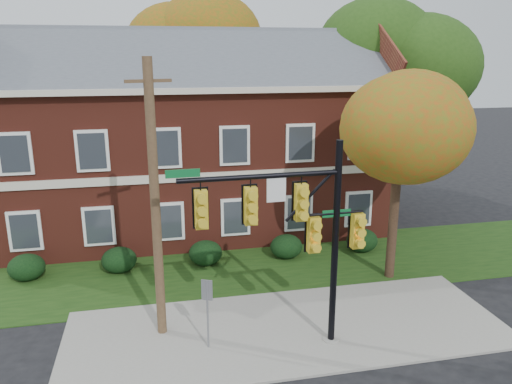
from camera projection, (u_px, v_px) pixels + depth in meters
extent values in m
plane|color=black|center=(297.00, 347.00, 15.06)|extent=(120.00, 120.00, 0.00)
cube|color=gray|center=(288.00, 329.00, 15.99)|extent=(14.00, 5.00, 0.08)
cube|color=#193811|center=(256.00, 267.00, 20.71)|extent=(30.00, 6.00, 0.04)
cube|color=maroon|center=(192.00, 158.00, 25.03)|extent=(18.00, 8.00, 7.00)
cube|color=beige|center=(190.00, 85.00, 24.06)|extent=(18.80, 8.80, 0.24)
cube|color=beige|center=(200.00, 177.00, 21.23)|extent=(18.00, 0.12, 0.35)
ellipsoid|color=black|center=(26.00, 267.00, 19.43)|extent=(1.40, 1.26, 1.05)
ellipsoid|color=black|center=(119.00, 260.00, 20.13)|extent=(1.40, 1.26, 1.05)
ellipsoid|color=black|center=(206.00, 253.00, 20.83)|extent=(1.40, 1.26, 1.05)
ellipsoid|color=black|center=(286.00, 247.00, 21.53)|extent=(1.40, 1.26, 1.05)
ellipsoid|color=black|center=(362.00, 240.00, 22.23)|extent=(1.40, 1.26, 1.05)
cylinder|color=black|center=(394.00, 208.00, 19.06)|extent=(0.36, 0.36, 5.76)
ellipsoid|color=#C03C10|center=(402.00, 113.00, 18.09)|extent=(4.25, 4.25, 3.60)
ellipsoid|color=#C03C10|center=(424.00, 97.00, 17.71)|extent=(3.50, 3.50, 3.00)
cylinder|color=black|center=(386.00, 146.00, 28.17)|extent=(0.36, 0.36, 7.04)
ellipsoid|color=#204011|center=(391.00, 66.00, 26.99)|extent=(5.95, 5.95, 5.04)
ellipsoid|color=#204011|center=(412.00, 54.00, 26.51)|extent=(4.90, 4.90, 4.20)
cylinder|color=black|center=(197.00, 128.00, 32.68)|extent=(0.36, 0.36, 7.68)
ellipsoid|color=#B74A0F|center=(194.00, 52.00, 31.39)|extent=(6.46, 6.46, 5.47)
ellipsoid|color=#B74A0F|center=(210.00, 42.00, 30.89)|extent=(5.32, 5.32, 4.56)
cylinder|color=gray|center=(331.00, 340.00, 15.30)|extent=(0.50, 0.50, 0.14)
cylinder|color=black|center=(335.00, 247.00, 14.48)|extent=(0.20, 0.20, 6.29)
cylinder|color=black|center=(260.00, 176.00, 13.36)|extent=(4.49, 0.28, 0.14)
cylinder|color=black|center=(337.00, 213.00, 14.20)|extent=(1.62, 0.12, 0.07)
cube|color=gold|center=(201.00, 209.00, 13.21)|extent=(0.40, 0.28, 1.04)
cube|color=gold|center=(251.00, 206.00, 13.52)|extent=(0.40, 0.28, 1.04)
cube|color=gold|center=(301.00, 202.00, 13.85)|extent=(0.40, 0.28, 1.04)
cube|color=silver|center=(276.00, 190.00, 13.58)|extent=(0.54, 0.05, 0.67)
cube|color=#0C5F2A|center=(183.00, 174.00, 12.84)|extent=(0.90, 0.06, 0.22)
cube|color=gold|center=(314.00, 235.00, 14.20)|extent=(0.40, 0.28, 1.04)
cube|color=gold|center=(357.00, 231.00, 14.51)|extent=(0.40, 0.28, 1.04)
cube|color=#0C5F2A|center=(337.00, 213.00, 14.20)|extent=(0.85, 0.06, 0.21)
cylinder|color=#4C3523|center=(155.00, 206.00, 14.67)|extent=(0.35, 0.35, 8.50)
cube|color=#4C3523|center=(148.00, 81.00, 13.71)|extent=(1.30, 0.46, 0.09)
cylinder|color=slate|center=(208.00, 315.00, 14.68)|extent=(0.08, 0.08, 2.26)
cube|color=slate|center=(207.00, 290.00, 14.46)|extent=(0.32, 0.17, 0.64)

